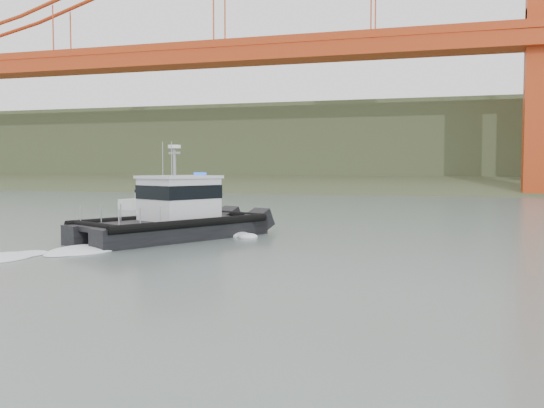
{
  "coord_description": "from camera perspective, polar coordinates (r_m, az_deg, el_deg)",
  "views": [
    {
      "loc": [
        7.31,
        -18.56,
        4.19
      ],
      "look_at": [
        -1.16,
        9.41,
        2.4
      ],
      "focal_mm": 40.0,
      "sensor_mm": 36.0,
      "label": 1
    }
  ],
  "objects": [
    {
      "name": "ground",
      "position": [
        20.38,
        -4.61,
        -8.37
      ],
      "size": [
        400.0,
        400.0,
        0.0
      ],
      "primitive_type": "plane",
      "color": "#4D5C58",
      "rests_on": "ground"
    },
    {
      "name": "patrol_boat",
      "position": [
        35.84,
        -9.16,
        -0.97
      ],
      "size": [
        9.01,
        12.33,
        5.66
      ],
      "rotation": [
        0.0,
        0.0,
        -0.46
      ],
      "color": "black",
      "rests_on": "ground"
    },
    {
      "name": "headlands",
      "position": [
        144.27,
        13.99,
        4.54
      ],
      "size": [
        500.0,
        105.36,
        27.12
      ],
      "color": "#344024",
      "rests_on": "ground"
    },
    {
      "name": "motorboat",
      "position": [
        62.67,
        -11.78,
        0.3
      ],
      "size": [
        3.24,
        5.87,
        3.07
      ],
      "rotation": [
        0.0,
        0.0,
        -0.26
      ],
      "color": "silver",
      "rests_on": "ground"
    }
  ]
}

